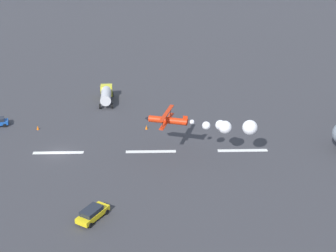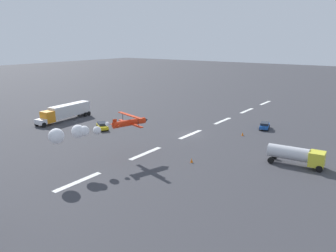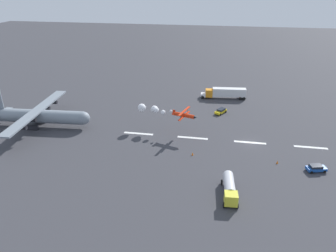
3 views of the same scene
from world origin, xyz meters
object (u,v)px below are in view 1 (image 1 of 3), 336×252
object	(u,v)px
fuel_tanker_truck	(106,94)
stunt_biplane_red	(217,125)
traffic_cone_near	(38,128)
followme_car_yellow	(92,213)
traffic_cone_far	(146,127)

from	to	relation	value
fuel_tanker_truck	stunt_biplane_red	bearing A→B (deg)	-53.34
fuel_tanker_truck	traffic_cone_near	bearing A→B (deg)	-128.54
traffic_cone_near	fuel_tanker_truck	bearing A→B (deg)	51.46
fuel_tanker_truck	followme_car_yellow	bearing A→B (deg)	-86.60
followme_car_yellow	traffic_cone_near	size ratio (longest dim) A/B	6.32
fuel_tanker_truck	traffic_cone_near	world-z (taller)	fuel_tanker_truck
traffic_cone_near	traffic_cone_far	size ratio (longest dim) A/B	1.00
followme_car_yellow	traffic_cone_far	xyz separation A→B (m)	(6.05, 26.70, -0.44)
stunt_biplane_red	traffic_cone_far	size ratio (longest dim) A/B	22.24
fuel_tanker_truck	traffic_cone_far	size ratio (longest dim) A/B	11.39
followme_car_yellow	traffic_cone_far	size ratio (longest dim) A/B	6.32
fuel_tanker_truck	traffic_cone_far	xyz separation A→B (m)	(8.46, -13.85, -1.36)
traffic_cone_far	followme_car_yellow	bearing A→B (deg)	-102.77
traffic_cone_far	fuel_tanker_truck	bearing A→B (deg)	121.41
stunt_biplane_red	traffic_cone_far	xyz separation A→B (m)	(-10.72, 11.91, -5.47)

